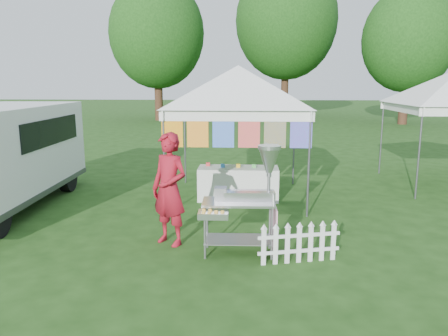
{
  "coord_description": "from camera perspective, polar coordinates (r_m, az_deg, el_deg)",
  "views": [
    {
      "loc": [
        0.23,
        -6.34,
        2.63
      ],
      "look_at": [
        -0.2,
        1.42,
        1.1
      ],
      "focal_mm": 35.0,
      "sensor_mm": 36.0,
      "label": 1
    }
  ],
  "objects": [
    {
      "name": "ground",
      "position": [
        6.87,
        1.02,
        -11.39
      ],
      "size": [
        120.0,
        120.0,
        0.0
      ],
      "primitive_type": "plane",
      "color": "#1C3F12",
      "rests_on": "ground"
    },
    {
      "name": "canopy_main",
      "position": [
        9.84,
        1.88,
        13.21
      ],
      "size": [
        4.24,
        4.24,
        3.45
      ],
      "color": "#59595E",
      "rests_on": "ground"
    },
    {
      "name": "tree_left",
      "position": [
        31.14,
        -8.75,
        16.94
      ],
      "size": [
        6.4,
        6.4,
        9.53
      ],
      "color": "#382314",
      "rests_on": "ground"
    },
    {
      "name": "tree_mid",
      "position": [
        34.74,
        8.16,
        18.5
      ],
      "size": [
        7.6,
        7.6,
        11.52
      ],
      "color": "#382314",
      "rests_on": "ground"
    },
    {
      "name": "tree_right",
      "position": [
        30.08,
        22.97,
        15.17
      ],
      "size": [
        5.6,
        5.6,
        8.42
      ],
      "color": "#382314",
      "rests_on": "ground"
    },
    {
      "name": "donut_cart",
      "position": [
        6.65,
        3.47,
        -3.08
      ],
      "size": [
        1.22,
        0.86,
        1.7
      ],
      "rotation": [
        0.0,
        0.0,
        0.02
      ],
      "color": "gray",
      "rests_on": "ground"
    },
    {
      "name": "vendor",
      "position": [
        7.14,
        -7.14,
        -2.77
      ],
      "size": [
        0.81,
        0.73,
        1.85
      ],
      "primitive_type": "imported",
      "rotation": [
        0.0,
        0.0,
        -0.55
      ],
      "color": "maroon",
      "rests_on": "ground"
    },
    {
      "name": "picket_fence",
      "position": [
        6.62,
        9.77,
        -9.76
      ],
      "size": [
        1.23,
        0.32,
        0.56
      ],
      "rotation": [
        0.0,
        0.0,
        0.24
      ],
      "color": "white",
      "rests_on": "ground"
    },
    {
      "name": "display_table",
      "position": [
        9.93,
        1.87,
        -2.02
      ],
      "size": [
        1.8,
        0.7,
        0.74
      ],
      "primitive_type": "cube",
      "color": "white",
      "rests_on": "ground"
    }
  ]
}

